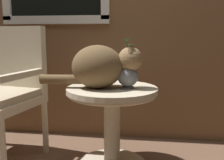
{
  "coord_description": "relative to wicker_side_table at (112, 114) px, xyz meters",
  "views": [
    {
      "loc": [
        0.47,
        -1.52,
        0.9
      ],
      "look_at": [
        0.24,
        0.2,
        0.62
      ],
      "focal_mm": 42.77,
      "sensor_mm": 36.0,
      "label": 1
    }
  ],
  "objects": [
    {
      "name": "wicker_side_table",
      "position": [
        0.0,
        0.0,
        0.0
      ],
      "size": [
        0.61,
        0.61,
        0.57
      ],
      "color": "beige",
      "rests_on": "ground_plane"
    },
    {
      "name": "wicker_chair",
      "position": [
        -0.82,
        0.07,
        0.15
      ],
      "size": [
        0.64,
        0.6,
        0.98
      ],
      "color": "beige",
      "rests_on": "ground_plane"
    },
    {
      "name": "cat",
      "position": [
        -0.07,
        -0.03,
        0.32
      ],
      "size": [
        0.67,
        0.31,
        0.29
      ],
      "color": "brown",
      "rests_on": "wicker_side_table"
    },
    {
      "name": "pewter_vase_with_ivy",
      "position": [
        0.11,
        -0.02,
        0.28
      ],
      "size": [
        0.14,
        0.14,
        0.32
      ],
      "color": "slate",
      "rests_on": "wicker_side_table"
    }
  ]
}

